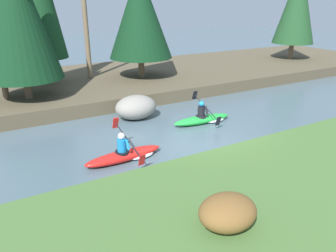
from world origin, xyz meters
TOP-DOWN VIEW (x-y plane):
  - ground_plane at (0.00, 0.00)m, footprint 90.00×90.00m
  - riverbank_far at (0.00, 9.89)m, footprint 44.00×9.72m
  - conifer_tree_far_left at (-4.70, 7.34)m, footprint 3.47×3.47m
  - conifer_tree_mid_left at (1.90, 8.84)m, footprint 3.67×3.67m
  - conifer_tree_centre at (14.89, 8.97)m, footprint 3.09×3.09m
  - bare_tree_downstream at (-0.84, 10.24)m, footprint 4.08×4.03m
  - shrub_clump_second at (-2.69, -4.88)m, footprint 1.21×1.01m
  - kayaker_lead at (1.61, 1.88)m, footprint 2.78×2.07m
  - kayaker_middle at (-2.68, 0.27)m, footprint 2.78×2.07m
  - boulder_midstream at (-0.73, 3.86)m, footprint 1.88×1.47m

SIDE VIEW (x-z plane):
  - ground_plane at x=0.00m, z-range 0.00..0.00m
  - kayaker_lead at x=1.61m, z-range -0.40..0.80m
  - kayaker_middle at x=-2.68m, z-range -0.40..0.80m
  - riverbank_far at x=0.00m, z-range 0.00..0.65m
  - boulder_midstream at x=-0.73m, z-range 0.00..1.06m
  - shrub_clump_second at x=-2.69m, z-range 0.82..1.47m
  - bare_tree_downstream at x=-0.84m, z-range 0.44..7.88m
  - conifer_tree_mid_left at x=1.90m, z-range 1.23..7.31m
  - conifer_tree_far_left at x=-4.70m, z-range 1.12..8.10m
  - conifer_tree_centre at x=14.89m, z-range 1.25..8.22m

